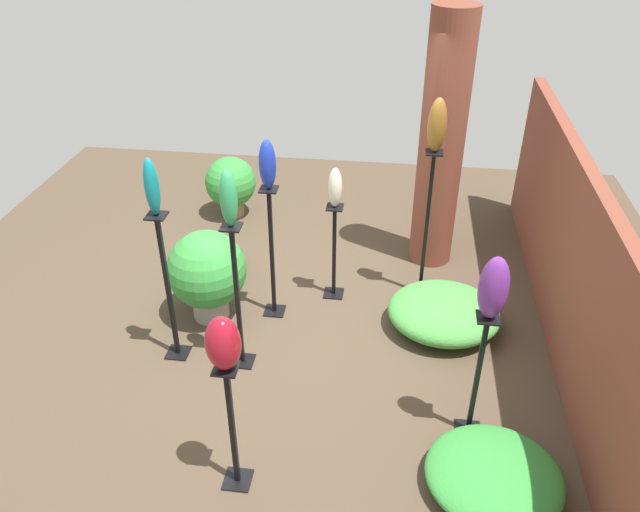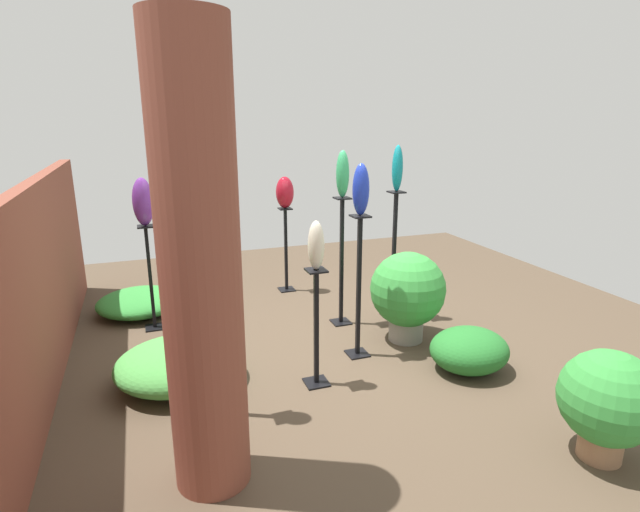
{
  "view_description": "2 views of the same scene",
  "coord_description": "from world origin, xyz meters",
  "px_view_note": "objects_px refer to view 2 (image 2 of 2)",
  "views": [
    {
      "loc": [
        4.66,
        0.89,
        3.8
      ],
      "look_at": [
        -0.18,
        0.25,
        0.71
      ],
      "focal_mm": 35.0,
      "sensor_mm": 36.0,
      "label": 1
    },
    {
      "loc": [
        -4.2,
        1.61,
        2.21
      ],
      "look_at": [
        -0.23,
        0.18,
        1.03
      ],
      "focal_mm": 28.0,
      "sensor_mm": 36.0,
      "label": 2
    }
  ],
  "objects_px": {
    "pedestal_cobalt": "(359,293)",
    "potted_plant_front_right": "(608,400)",
    "art_vase_ivory": "(316,245)",
    "potted_plant_mid_left": "(408,292)",
    "art_vase_bronze": "(200,176)",
    "art_vase_ruby": "(285,192)",
    "pedestal_violet": "(151,283)",
    "art_vase_teal": "(397,168)",
    "art_vase_jade": "(343,174)",
    "pedestal_jade": "(341,267)",
    "pedestal_teal": "(394,261)",
    "art_vase_violet": "(143,202)",
    "brick_pillar": "(201,273)",
    "art_vase_cobalt": "(361,190)",
    "pedestal_ivory": "(316,333)",
    "pedestal_ruby": "(286,254)",
    "pedestal_bronze": "(209,326)"
  },
  "relations": [
    {
      "from": "pedestal_teal",
      "to": "pedestal_violet",
      "type": "relative_size",
      "value": 1.27
    },
    {
      "from": "pedestal_ruby",
      "to": "potted_plant_front_right",
      "type": "height_order",
      "value": "pedestal_ruby"
    },
    {
      "from": "pedestal_violet",
      "to": "art_vase_cobalt",
      "type": "xyz_separation_m",
      "value": [
        -1.32,
        -1.81,
        1.08
      ]
    },
    {
      "from": "art_vase_ruby",
      "to": "art_vase_ivory",
      "type": "bearing_deg",
      "value": 169.88
    },
    {
      "from": "pedestal_teal",
      "to": "potted_plant_mid_left",
      "type": "xyz_separation_m",
      "value": [
        -0.59,
        0.15,
        -0.15
      ]
    },
    {
      "from": "pedestal_teal",
      "to": "pedestal_jade",
      "type": "height_order",
      "value": "pedestal_teal"
    },
    {
      "from": "pedestal_violet",
      "to": "pedestal_ruby",
      "type": "relative_size",
      "value": 1.04
    },
    {
      "from": "pedestal_cobalt",
      "to": "art_vase_teal",
      "type": "distance_m",
      "value": 1.49
    },
    {
      "from": "pedestal_cobalt",
      "to": "potted_plant_front_right",
      "type": "height_order",
      "value": "pedestal_cobalt"
    },
    {
      "from": "pedestal_ivory",
      "to": "art_vase_ivory",
      "type": "relative_size",
      "value": 2.56
    },
    {
      "from": "art_vase_violet",
      "to": "pedestal_cobalt",
      "type": "bearing_deg",
      "value": -126.02
    },
    {
      "from": "pedestal_teal",
      "to": "art_vase_ruby",
      "type": "height_order",
      "value": "art_vase_ruby"
    },
    {
      "from": "pedestal_cobalt",
      "to": "art_vase_teal",
      "type": "height_order",
      "value": "art_vase_teal"
    },
    {
      "from": "pedestal_jade",
      "to": "art_vase_violet",
      "type": "bearing_deg",
      "value": 74.22
    },
    {
      "from": "pedestal_bronze",
      "to": "art_vase_ivory",
      "type": "relative_size",
      "value": 3.93
    },
    {
      "from": "pedestal_cobalt",
      "to": "pedestal_ivory",
      "type": "bearing_deg",
      "value": 124.27
    },
    {
      "from": "pedestal_violet",
      "to": "art_vase_ruby",
      "type": "distance_m",
      "value": 1.98
    },
    {
      "from": "pedestal_violet",
      "to": "art_vase_bronze",
      "type": "height_order",
      "value": "art_vase_bronze"
    },
    {
      "from": "pedestal_cobalt",
      "to": "art_vase_jade",
      "type": "xyz_separation_m",
      "value": [
        0.77,
        -0.14,
        1.02
      ]
    },
    {
      "from": "art_vase_ivory",
      "to": "potted_plant_mid_left",
      "type": "distance_m",
      "value": 1.45
    },
    {
      "from": "art_vase_cobalt",
      "to": "potted_plant_front_right",
      "type": "relative_size",
      "value": 0.6
    },
    {
      "from": "art_vase_jade",
      "to": "art_vase_bronze",
      "type": "relative_size",
      "value": 0.96
    },
    {
      "from": "brick_pillar",
      "to": "pedestal_violet",
      "type": "distance_m",
      "value": 2.71
    },
    {
      "from": "pedestal_ivory",
      "to": "pedestal_jade",
      "type": "distance_m",
      "value": 1.35
    },
    {
      "from": "art_vase_jade",
      "to": "pedestal_bronze",
      "type": "bearing_deg",
      "value": 129.33
    },
    {
      "from": "art_vase_teal",
      "to": "pedestal_bronze",
      "type": "bearing_deg",
      "value": 119.94
    },
    {
      "from": "pedestal_jade",
      "to": "art_vase_ivory",
      "type": "distance_m",
      "value": 1.45
    },
    {
      "from": "pedestal_teal",
      "to": "pedestal_violet",
      "type": "bearing_deg",
      "value": 77.19
    },
    {
      "from": "art_vase_cobalt",
      "to": "art_vase_violet",
      "type": "bearing_deg",
      "value": 53.98
    },
    {
      "from": "art_vase_violet",
      "to": "brick_pillar",
      "type": "bearing_deg",
      "value": -174.11
    },
    {
      "from": "art_vase_cobalt",
      "to": "art_vase_bronze",
      "type": "distance_m",
      "value": 1.55
    },
    {
      "from": "art_vase_ivory",
      "to": "pedestal_ivory",
      "type": "bearing_deg",
      "value": 180.0
    },
    {
      "from": "art_vase_jade",
      "to": "art_vase_bronze",
      "type": "height_order",
      "value": "art_vase_bronze"
    },
    {
      "from": "art_vase_teal",
      "to": "art_vase_jade",
      "type": "xyz_separation_m",
      "value": [
        0.03,
        0.61,
        -0.04
      ]
    },
    {
      "from": "pedestal_jade",
      "to": "potted_plant_front_right",
      "type": "xyz_separation_m",
      "value": [
        -2.69,
        -0.78,
        -0.22
      ]
    },
    {
      "from": "art_vase_jade",
      "to": "art_vase_teal",
      "type": "bearing_deg",
      "value": -92.95
    },
    {
      "from": "pedestal_bronze",
      "to": "pedestal_ruby",
      "type": "xyz_separation_m",
      "value": [
        2.54,
        -1.31,
        -0.23
      ]
    },
    {
      "from": "art_vase_teal",
      "to": "art_vase_cobalt",
      "type": "xyz_separation_m",
      "value": [
        -0.73,
        0.75,
        -0.09
      ]
    },
    {
      "from": "pedestal_violet",
      "to": "art_vase_cobalt",
      "type": "relative_size",
      "value": 2.47
    },
    {
      "from": "pedestal_cobalt",
      "to": "potted_plant_front_right",
      "type": "relative_size",
      "value": 1.78
    },
    {
      "from": "pedestal_bronze",
      "to": "potted_plant_mid_left",
      "type": "xyz_separation_m",
      "value": [
        0.67,
        -2.04,
        -0.21
      ]
    },
    {
      "from": "brick_pillar",
      "to": "pedestal_teal",
      "type": "distance_m",
      "value": 3.11
    },
    {
      "from": "pedestal_ruby",
      "to": "art_vase_jade",
      "type": "height_order",
      "value": "art_vase_jade"
    },
    {
      "from": "pedestal_ruby",
      "to": "art_vase_bronze",
      "type": "bearing_deg",
      "value": 152.67
    },
    {
      "from": "pedestal_jade",
      "to": "pedestal_teal",
      "type": "bearing_deg",
      "value": -92.95
    },
    {
      "from": "pedestal_ivory",
      "to": "pedestal_teal",
      "type": "xyz_separation_m",
      "value": [
        1.11,
        -1.3,
        0.2
      ]
    },
    {
      "from": "brick_pillar",
      "to": "art_vase_violet",
      "type": "distance_m",
      "value": 2.57
    },
    {
      "from": "art_vase_bronze",
      "to": "art_vase_ruby",
      "type": "relative_size",
      "value": 1.27
    },
    {
      "from": "pedestal_teal",
      "to": "pedestal_cobalt",
      "type": "xyz_separation_m",
      "value": [
        -0.73,
        0.75,
        -0.04
      ]
    },
    {
      "from": "art_vase_bronze",
      "to": "art_vase_jade",
      "type": "bearing_deg",
      "value": -50.67
    }
  ]
}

